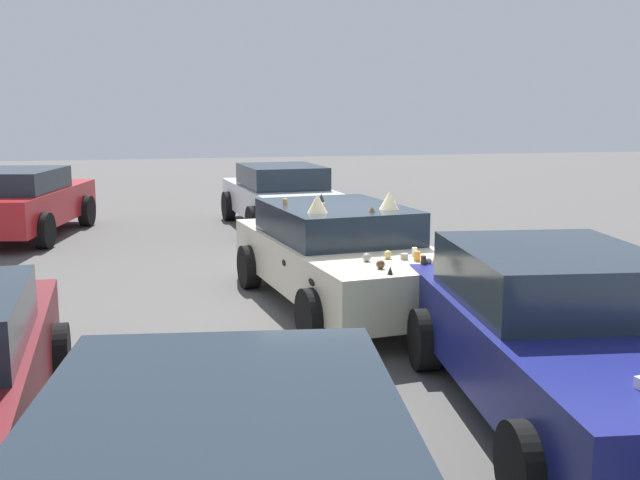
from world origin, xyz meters
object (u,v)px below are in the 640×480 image
at_px(parked_sedan_behind_right, 21,202).
at_px(parked_sedan_near_right, 280,195).
at_px(parked_sedan_far_left, 565,337).
at_px(art_car_decorated, 341,254).

bearing_deg(parked_sedan_behind_right, parked_sedan_near_right, -77.55).
bearing_deg(parked_sedan_behind_right, parked_sedan_far_left, -138.72).
bearing_deg(art_car_decorated, parked_sedan_far_left, 5.96).
bearing_deg(parked_sedan_far_left, art_car_decorated, -159.91).
bearing_deg(parked_sedan_near_right, art_car_decorated, 172.47).
bearing_deg(art_car_decorated, parked_sedan_near_right, 170.07).
distance_m(art_car_decorated, parked_sedan_far_left, 4.08).
height_order(art_car_decorated, parked_sedan_behind_right, art_car_decorated).
relative_size(parked_sedan_far_left, parked_sedan_behind_right, 0.99).
bearing_deg(parked_sedan_behind_right, art_car_decorated, -130.77).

